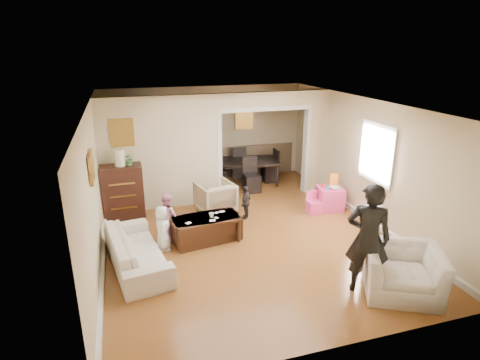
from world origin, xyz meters
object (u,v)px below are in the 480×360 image
object	(u,v)px
dresser	(123,192)
adult_person	(368,239)
table_lamp	(119,158)
cyan_cup	(328,187)
armchair_back	(215,198)
dining_table	(244,172)
coffee_table	(206,228)
coffee_cup	(211,215)
child_toddler	(246,202)
play_table	(330,198)
child_kneel_b	(168,216)
sofa	(137,250)
child_kneel_a	(163,228)
armchair_front	(402,271)

from	to	relation	value
dresser	adult_person	distance (m)	5.25
table_lamp	cyan_cup	xyz separation A→B (m)	(4.47, -0.94, -0.81)
armchair_back	dining_table	size ratio (longest dim) A/B	0.43
coffee_table	coffee_cup	size ratio (longest dim) A/B	12.73
dining_table	child_toddler	size ratio (longest dim) A/B	2.47
play_table	adult_person	bearing A→B (deg)	-109.73
coffee_table	child_kneel_b	bearing A→B (deg)	156.80
armchair_back	child_toddler	bearing A→B (deg)	126.88
coffee_table	child_toddler	xyz separation A→B (m)	(1.05, 0.75, 0.13)
dresser	coffee_cup	bearing A→B (deg)	-45.23
child_toddler	sofa	bearing A→B (deg)	-20.56
child_kneel_a	child_toddler	distance (m)	2.10
armchair_front	play_table	xyz separation A→B (m)	(0.57, 3.25, -0.10)
dresser	armchair_front	bearing A→B (deg)	-45.98
cyan_cup	sofa	bearing A→B (deg)	-164.27
coffee_table	coffee_cup	xyz separation A→B (m)	(0.10, -0.05, 0.29)
dining_table	play_table	bearing A→B (deg)	-49.68
table_lamp	armchair_front	bearing A→B (deg)	-45.98
dresser	child_kneel_a	xyz separation A→B (m)	(0.65, -1.72, -0.17)
coffee_cup	adult_person	xyz separation A→B (m)	(1.88, -2.31, 0.36)
sofa	child_kneel_b	bearing A→B (deg)	-45.09
coffee_cup	child_toddler	distance (m)	1.25
coffee_cup	child_kneel_b	bearing A→B (deg)	156.37
adult_person	child_toddler	xyz separation A→B (m)	(-0.93, 3.11, -0.51)
coffee_table	play_table	size ratio (longest dim) A/B	2.36
dresser	child_kneel_b	distance (m)	1.51
sofa	armchair_back	bearing A→B (deg)	-53.90
sofa	coffee_cup	size ratio (longest dim) A/B	20.25
dresser	table_lamp	world-z (taller)	table_lamp
table_lamp	play_table	world-z (taller)	table_lamp
cyan_cup	table_lamp	bearing A→B (deg)	168.10
dining_table	adult_person	world-z (taller)	adult_person
table_lamp	cyan_cup	size ratio (longest dim) A/B	4.50
cyan_cup	child_kneel_b	distance (m)	3.68
play_table	child_toddler	world-z (taller)	child_toddler
coffee_table	coffee_cup	world-z (taller)	coffee_cup
armchair_front	coffee_cup	distance (m)	3.49
table_lamp	child_toddler	bearing A→B (deg)	-17.73
coffee_table	child_kneel_b	world-z (taller)	child_kneel_b
sofa	dresser	bearing A→B (deg)	-4.93
child_kneel_a	play_table	bearing A→B (deg)	-77.89
coffee_cup	child_toddler	size ratio (longest dim) A/B	0.13
coffee_cup	dining_table	distance (m)	3.42
dresser	coffee_table	xyz separation A→B (m)	(1.50, -1.57, -0.36)
dining_table	table_lamp	bearing A→B (deg)	-146.96
table_lamp	sofa	bearing A→B (deg)	-85.88
play_table	sofa	bearing A→B (deg)	-164.01
sofa	child_kneel_a	world-z (taller)	child_kneel_a
coffee_table	coffee_cup	distance (m)	0.31
dresser	coffee_table	world-z (taller)	dresser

